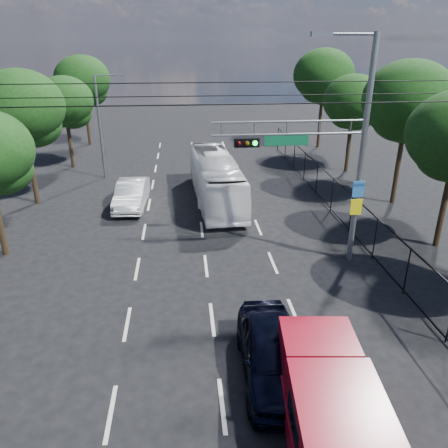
{
  "coord_description": "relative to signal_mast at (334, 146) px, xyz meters",
  "views": [
    {
      "loc": [
        -0.8,
        -9.01,
        9.24
      ],
      "look_at": [
        0.62,
        6.06,
        2.8
      ],
      "focal_mm": 35.0,
      "sensor_mm": 36.0,
      "label": 1
    }
  ],
  "objects": [
    {
      "name": "red_pickup",
      "position": [
        -2.79,
        -9.09,
        -4.12
      ],
      "size": [
        2.57,
        5.84,
        2.11
      ],
      "color": "black",
      "rests_on": "ground"
    },
    {
      "name": "utility_wires",
      "position": [
        -5.28,
        0.84,
        1.99
      ],
      "size": [
        22.0,
        5.04,
        0.74
      ],
      "color": "black",
      "rests_on": "ground"
    },
    {
      "name": "tree_left_d",
      "position": [
        -14.67,
        17.03,
        -0.52
      ],
      "size": [
        4.2,
        4.2,
        6.83
      ],
      "color": "black",
      "rests_on": "ground"
    },
    {
      "name": "lane_markings",
      "position": [
        -5.28,
        6.01,
        -5.24
      ],
      "size": [
        6.12,
        38.0,
        0.01
      ],
      "color": "beige",
      "rests_on": "ground"
    },
    {
      "name": "white_van",
      "position": [
        -9.25,
        7.83,
        -4.47
      ],
      "size": [
        1.86,
        4.76,
        1.54
      ],
      "primitive_type": "imported",
      "rotation": [
        0.0,
        0.0,
        -0.05
      ],
      "color": "silver",
      "rests_on": "ground"
    },
    {
      "name": "tree_left_c",
      "position": [
        -15.07,
        9.03,
        0.15
      ],
      "size": [
        4.8,
        4.8,
        7.8
      ],
      "color": "black",
      "rests_on": "ground"
    },
    {
      "name": "white_bus",
      "position": [
        -4.2,
        8.38,
        -3.86
      ],
      "size": [
        2.89,
        10.07,
        2.77
      ],
      "primitive_type": "imported",
      "rotation": [
        0.0,
        0.0,
        0.06
      ],
      "color": "white",
      "rests_on": "ground"
    },
    {
      "name": "ground",
      "position": [
        -5.28,
        -7.99,
        -5.24
      ],
      "size": [
        120.0,
        120.0,
        0.0
      ],
      "primitive_type": "plane",
      "color": "black",
      "rests_on": "ground"
    },
    {
      "name": "tree_right_e",
      "position": [
        6.33,
        22.03,
        0.69
      ],
      "size": [
        5.28,
        5.28,
        8.58
      ],
      "color": "black",
      "rests_on": "ground"
    },
    {
      "name": "tree_right_d",
      "position": [
        6.13,
        14.03,
        -0.39
      ],
      "size": [
        4.32,
        4.32,
        7.02
      ],
      "color": "black",
      "rests_on": "ground"
    },
    {
      "name": "tree_left_e",
      "position": [
        -14.87,
        25.03,
        0.29
      ],
      "size": [
        4.92,
        4.92,
        7.99
      ],
      "color": "black",
      "rests_on": "ground"
    },
    {
      "name": "navy_hatchback",
      "position": [
        -3.7,
        -6.96,
        -4.45
      ],
      "size": [
        2.02,
        4.73,
        1.59
      ],
      "primitive_type": "imported",
      "rotation": [
        0.0,
        0.0,
        -0.03
      ],
      "color": "black",
      "rests_on": "ground"
    },
    {
      "name": "fence_right",
      "position": [
        2.32,
        4.18,
        -4.21
      ],
      "size": [
        0.06,
        34.03,
        2.0
      ],
      "color": "black",
      "rests_on": "ground"
    },
    {
      "name": "streetlight_left",
      "position": [
        -11.62,
        14.01,
        -1.3
      ],
      "size": [
        2.09,
        0.22,
        7.08
      ],
      "color": "slate",
      "rests_on": "ground"
    },
    {
      "name": "tree_right_c",
      "position": [
        6.53,
        7.03,
        0.49
      ],
      "size": [
        5.1,
        5.1,
        8.29
      ],
      "color": "black",
      "rests_on": "ground"
    },
    {
      "name": "signal_mast",
      "position": [
        0.0,
        0.0,
        0.0
      ],
      "size": [
        6.43,
        0.39,
        9.5
      ],
      "color": "slate",
      "rests_on": "ground"
    }
  ]
}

